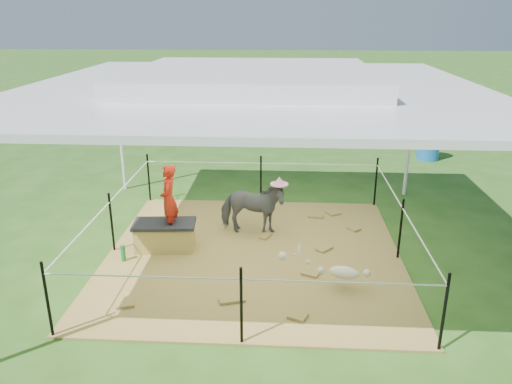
# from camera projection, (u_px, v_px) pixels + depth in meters

# --- Properties ---
(ground) EXTENTS (90.00, 90.00, 0.00)m
(ground) POSITION_uv_depth(u_px,v_px,m) (254.00, 255.00, 7.91)
(ground) COLOR #2D5919
(ground) RESTS_ON ground
(hay_patch) EXTENTS (4.60, 4.60, 0.03)m
(hay_patch) POSITION_uv_depth(u_px,v_px,m) (254.00, 254.00, 7.91)
(hay_patch) COLOR brown
(hay_patch) RESTS_ON ground
(canopy_tent) EXTENTS (6.30, 6.30, 2.90)m
(canopy_tent) POSITION_uv_depth(u_px,v_px,m) (254.00, 83.00, 7.00)
(canopy_tent) COLOR silver
(canopy_tent) RESTS_ON ground
(rope_fence) EXTENTS (4.54, 4.54, 1.00)m
(rope_fence) POSITION_uv_depth(u_px,v_px,m) (254.00, 218.00, 7.69)
(rope_fence) COLOR black
(rope_fence) RESTS_ON ground
(straw_bale) EXTENTS (0.95, 0.53, 0.41)m
(straw_bale) POSITION_uv_depth(u_px,v_px,m) (165.00, 237.00, 8.00)
(straw_bale) COLOR #B49941
(straw_bale) RESTS_ON hay_patch
(dark_cloth) EXTENTS (1.02, 0.59, 0.05)m
(dark_cloth) POSITION_uv_depth(u_px,v_px,m) (164.00, 224.00, 7.92)
(dark_cloth) COLOR black
(dark_cloth) RESTS_ON straw_bale
(woman) EXTENTS (0.30, 0.42, 1.10)m
(woman) POSITION_uv_depth(u_px,v_px,m) (168.00, 193.00, 7.74)
(woman) COLOR red
(woman) RESTS_ON straw_bale
(green_bottle) EXTENTS (0.08, 0.08, 0.25)m
(green_bottle) POSITION_uv_depth(u_px,v_px,m) (123.00, 253.00, 7.63)
(green_bottle) COLOR #1A7932
(green_bottle) RESTS_ON hay_patch
(pony) EXTENTS (1.16, 0.61, 0.95)m
(pony) POSITION_uv_depth(u_px,v_px,m) (252.00, 208.00, 8.45)
(pony) COLOR #45454A
(pony) RESTS_ON hay_patch
(pink_hat) EXTENTS (0.29, 0.29, 0.14)m
(pink_hat) POSITION_uv_depth(u_px,v_px,m) (252.00, 178.00, 8.26)
(pink_hat) COLOR pink
(pink_hat) RESTS_ON pony
(foal) EXTENTS (1.13, 0.82, 0.56)m
(foal) POSITION_uv_depth(u_px,v_px,m) (344.00, 270.00, 6.81)
(foal) COLOR beige
(foal) RESTS_ON hay_patch
(trash_barrel) EXTENTS (0.67, 0.67, 0.87)m
(trash_barrel) POSITION_uv_depth(u_px,v_px,m) (429.00, 143.00, 12.91)
(trash_barrel) COLOR blue
(trash_barrel) RESTS_ON ground
(picnic_table_near) EXTENTS (2.24, 1.76, 0.86)m
(picnic_table_near) POSITION_uv_depth(u_px,v_px,m) (323.00, 121.00, 15.54)
(picnic_table_near) COLOR brown
(picnic_table_near) RESTS_ON ground
(picnic_table_far) EXTENTS (2.47, 2.22, 0.84)m
(picnic_table_far) POSITION_uv_depth(u_px,v_px,m) (424.00, 116.00, 16.38)
(picnic_table_far) COLOR brown
(picnic_table_far) RESTS_ON ground
(distant_person) EXTENTS (0.65, 0.59, 1.09)m
(distant_person) POSITION_uv_depth(u_px,v_px,m) (351.00, 119.00, 15.20)
(distant_person) COLOR #2F61B0
(distant_person) RESTS_ON ground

